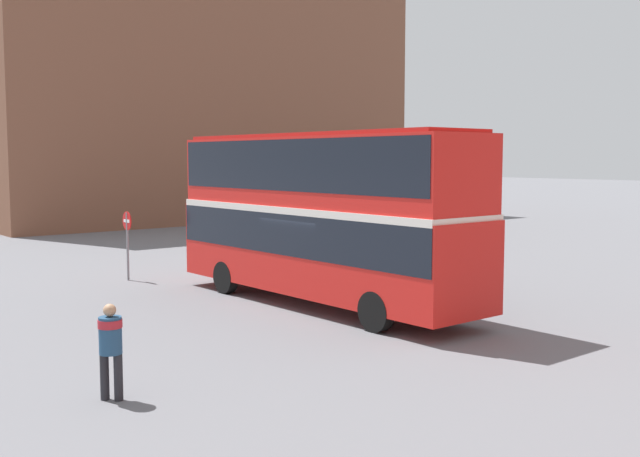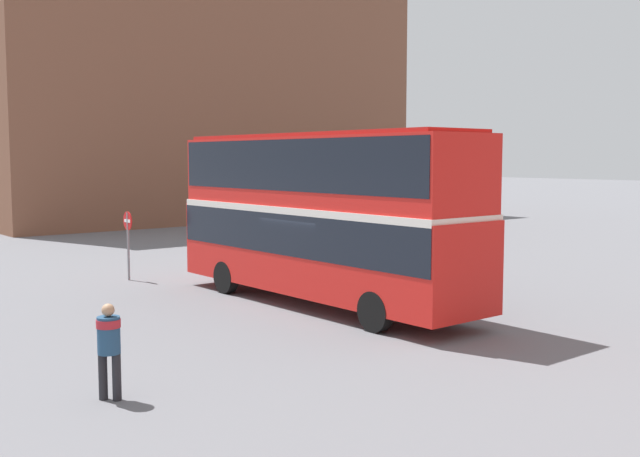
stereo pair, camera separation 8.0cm
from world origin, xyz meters
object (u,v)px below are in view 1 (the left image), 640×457
at_px(parked_car_kerb_near, 312,225).
at_px(no_entry_sign, 127,234).
at_px(pedestrian_foreground, 111,341).
at_px(double_decker_bus, 320,208).

height_order(parked_car_kerb_near, no_entry_sign, no_entry_sign).
xyz_separation_m(pedestrian_foreground, no_entry_sign, (-11.79, 5.77, 0.56)).
xyz_separation_m(parked_car_kerb_near, no_entry_sign, (5.40, -12.40, 0.79)).
relative_size(double_decker_bus, parked_car_kerb_near, 2.39).
bearing_deg(pedestrian_foreground, double_decker_bus, -12.55).
xyz_separation_m(double_decker_bus, no_entry_sign, (-7.49, -2.41, -1.18)).
relative_size(double_decker_bus, pedestrian_foreground, 6.39).
distance_m(pedestrian_foreground, no_entry_sign, 13.13).
relative_size(pedestrian_foreground, parked_car_kerb_near, 0.37).
bearing_deg(double_decker_bus, no_entry_sign, -162.45).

